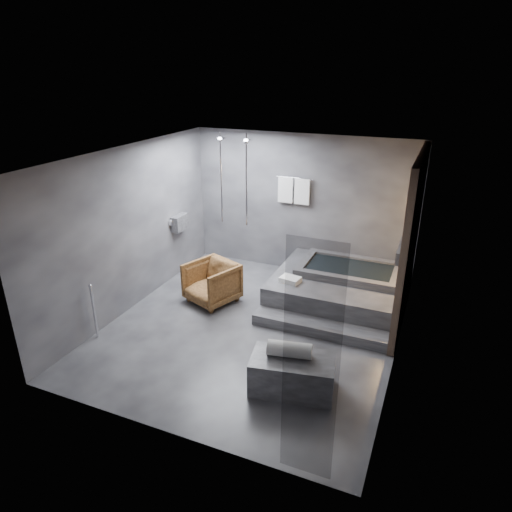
% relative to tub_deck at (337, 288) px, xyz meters
% --- Properties ---
extents(room, '(5.00, 5.04, 2.82)m').
position_rel_tub_deck_xyz_m(room, '(-0.65, -1.21, 1.48)').
color(room, '#2B2B2D').
rests_on(room, ground).
extents(tub_deck, '(2.20, 2.00, 0.50)m').
position_rel_tub_deck_xyz_m(tub_deck, '(0.00, 0.00, 0.00)').
color(tub_deck, '#303032').
rests_on(tub_deck, ground).
extents(tub_step, '(2.20, 0.36, 0.18)m').
position_rel_tub_deck_xyz_m(tub_step, '(0.00, -1.18, -0.16)').
color(tub_step, '#303032').
rests_on(tub_step, ground).
extents(concrete_bench, '(1.17, 0.78, 0.49)m').
position_rel_tub_deck_xyz_m(concrete_bench, '(0.04, -2.66, -0.01)').
color(concrete_bench, '#343436').
rests_on(concrete_bench, ground).
extents(driftwood_chair, '(1.04, 1.05, 0.74)m').
position_rel_tub_deck_xyz_m(driftwood_chair, '(-2.08, -0.89, 0.12)').
color(driftwood_chair, '#422610').
rests_on(driftwood_chair, ground).
extents(rolled_towel, '(0.60, 0.31, 0.21)m').
position_rel_tub_deck_xyz_m(rolled_towel, '(-0.02, -2.63, 0.34)').
color(rolled_towel, silver).
rests_on(rolled_towel, concrete_bench).
extents(deck_towel, '(0.37, 0.30, 0.09)m').
position_rel_tub_deck_xyz_m(deck_towel, '(-0.71, -0.56, 0.29)').
color(deck_towel, white).
rests_on(deck_towel, tub_deck).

